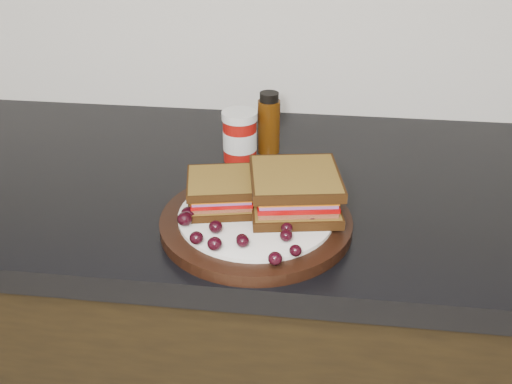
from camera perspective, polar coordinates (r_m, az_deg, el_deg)
base_cabinets at (r=1.30m, az=-8.91°, el=-16.58°), size 3.96×0.58×0.86m
countertop at (r=1.02m, az=-10.84°, el=1.16°), size 3.98×0.60×0.04m
plate at (r=0.83m, az=-0.00°, el=-3.04°), size 0.28×0.28×0.02m
sandwich_left at (r=0.84m, az=-3.52°, el=0.01°), size 0.12×0.12×0.04m
sandwich_right at (r=0.83m, az=3.91°, el=0.10°), size 0.15×0.15×0.06m
grape_0 at (r=0.80m, az=-7.14°, el=-2.69°), size 0.02×0.02×0.02m
grape_1 at (r=0.78m, az=-4.06°, el=-3.49°), size 0.02×0.02×0.02m
grape_2 at (r=0.76m, az=-5.98°, el=-4.59°), size 0.02×0.02×0.02m
grape_3 at (r=0.75m, az=-4.16°, el=-5.18°), size 0.02×0.02×0.02m
grape_4 at (r=0.75m, az=-1.34°, el=-4.95°), size 0.02×0.02×0.02m
grape_5 at (r=0.76m, az=-1.42°, el=-4.75°), size 0.02×0.02×0.02m
grape_6 at (r=0.72m, az=1.92°, el=-6.66°), size 0.02×0.02×0.02m
grape_7 at (r=0.74m, az=3.97°, el=-5.86°), size 0.02×0.02×0.02m
grape_8 at (r=0.77m, az=3.03°, el=-4.38°), size 0.02×0.02×0.02m
grape_9 at (r=0.78m, az=3.09°, el=-3.58°), size 0.02×0.02×0.02m
grape_10 at (r=0.80m, az=5.58°, el=-2.84°), size 0.02×0.02×0.02m
grape_11 at (r=0.81m, az=5.39°, el=-2.30°), size 0.02×0.02×0.02m
grape_12 at (r=0.83m, az=6.06°, el=-1.61°), size 0.02×0.02×0.02m
grape_13 at (r=0.87m, az=5.38°, el=-0.14°), size 0.02×0.02×0.01m
grape_14 at (r=0.88m, az=-2.22°, el=0.30°), size 0.01×0.01×0.01m
grape_15 at (r=0.86m, az=-2.24°, el=-0.28°), size 0.02×0.02×0.02m
grape_16 at (r=0.85m, az=-5.06°, el=-0.60°), size 0.02×0.02×0.02m
grape_17 at (r=0.84m, az=-5.64°, el=-1.19°), size 0.02×0.02×0.02m
grape_18 at (r=0.81m, az=-6.77°, el=-2.16°), size 0.02×0.02×0.02m
grape_19 at (r=0.88m, az=-3.41°, el=0.61°), size 0.02×0.02×0.02m
grape_20 at (r=0.84m, az=-3.93°, el=-1.13°), size 0.02×0.02×0.02m
grape_21 at (r=0.83m, az=-3.56°, el=-1.56°), size 0.02×0.02×0.02m
condiment_jar at (r=1.02m, az=-1.63°, el=5.58°), size 0.08×0.08×0.09m
oil_bottle at (r=1.04m, az=1.30°, el=6.95°), size 0.04×0.04×0.11m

